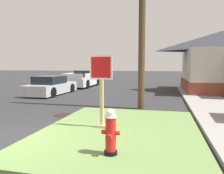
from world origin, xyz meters
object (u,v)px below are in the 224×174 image
object	(u,v)px
manhole_cover	(63,115)
pickup_truck_white	(83,80)
parked_sedan_silver	(51,86)
fire_hydrant	(111,133)
stop_sign	(101,93)

from	to	relation	value
manhole_cover	pickup_truck_white	xyz separation A→B (m)	(-3.63, 11.51, 0.61)
parked_sedan_silver	pickup_truck_white	world-z (taller)	pickup_truck_white
pickup_truck_white	fire_hydrant	bearing A→B (deg)	-66.83
manhole_cover	pickup_truck_white	size ratio (longest dim) A/B	0.13
manhole_cover	parked_sedan_silver	xyz separation A→B (m)	(-3.66, 5.66, 0.53)
parked_sedan_silver	pickup_truck_white	bearing A→B (deg)	89.68
parked_sedan_silver	fire_hydrant	bearing A→B (deg)	-54.70
stop_sign	parked_sedan_silver	world-z (taller)	stop_sign
manhole_cover	parked_sedan_silver	world-z (taller)	parked_sedan_silver
stop_sign	manhole_cover	xyz separation A→B (m)	(-2.00, 1.51, -1.11)
fire_hydrant	stop_sign	size ratio (longest dim) A/B	0.45
stop_sign	pickup_truck_white	size ratio (longest dim) A/B	0.39
fire_hydrant	parked_sedan_silver	xyz separation A→B (m)	(-6.41, 9.05, 0.01)
fire_hydrant	manhole_cover	distance (m)	4.40
fire_hydrant	parked_sedan_silver	world-z (taller)	parked_sedan_silver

